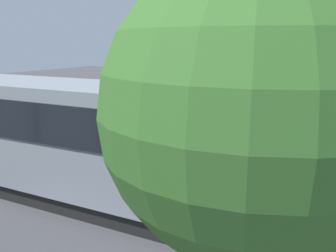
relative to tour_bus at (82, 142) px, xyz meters
The scene contains 13 objects.
ground_plane 5.77m from the tour_bus, 106.96° to the right, with size 80.00×80.00×0.00m, color #424247.
tour_bus is the anchor object (origin of this frame).
spectator_far_left 3.34m from the tour_bus, 119.42° to the right, with size 0.58×0.35×1.68m.
spectator_left 2.92m from the tour_bus, 99.08° to the right, with size 0.57×0.34×1.72m.
spectator_centre 2.93m from the tour_bus, 74.17° to the right, with size 0.57×0.39×1.76m.
spectator_right 3.56m from the tour_bus, 61.08° to the right, with size 0.57×0.38×1.77m.
parked_motorcycle_silver 3.87m from the tour_bus, 44.11° to the right, with size 2.05×0.60×0.99m.
stunt_motorcycle 7.46m from the tour_bus, 86.28° to the right, with size 1.93×0.99×1.23m.
tree_centre 7.33m from the tour_bus, 146.08° to the left, with size 3.07×3.07×5.68m.
bay_line_b 8.18m from the tour_bus, 129.56° to the right, with size 0.18×4.30×0.01m.
bay_line_c 6.87m from the tour_bus, 112.23° to the right, with size 0.19×4.95×0.01m.
bay_line_d 6.39m from the tour_bus, 89.50° to the right, with size 0.18×4.44×0.01m.
bay_line_e 6.91m from the tour_bus, 66.92° to the right, with size 0.17×3.84×0.01m.
Camera 1 is at (-5.16, 12.75, 4.35)m, focal length 39.40 mm.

